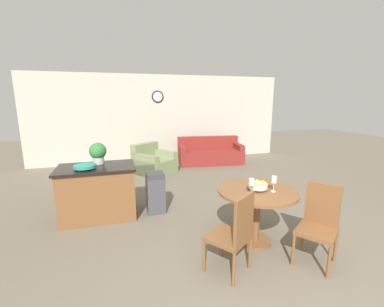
{
  "coord_description": "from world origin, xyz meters",
  "views": [
    {
      "loc": [
        -1.44,
        -1.73,
        1.95
      ],
      "look_at": [
        -0.11,
        2.75,
        0.96
      ],
      "focal_mm": 24.0,
      "sensor_mm": 36.0,
      "label": 1
    }
  ],
  "objects": [
    {
      "name": "wall_back",
      "position": [
        -0.0,
        6.43,
        1.35
      ],
      "size": [
        8.0,
        0.09,
        2.7
      ],
      "color": "beige",
      "rests_on": "ground_plane"
    },
    {
      "name": "dining_table",
      "position": [
        0.33,
        1.14,
        0.59
      ],
      "size": [
        1.06,
        1.06,
        0.76
      ],
      "color": "brown",
      "rests_on": "ground_plane"
    },
    {
      "name": "dining_chair_near_left",
      "position": [
        -0.25,
        0.63,
        0.51
      ],
      "size": [
        0.59,
        0.59,
        0.96
      ],
      "rotation": [
        0.0,
        0.0,
        6.9
      ],
      "color": "brown",
      "rests_on": "ground_plane"
    },
    {
      "name": "dining_chair_near_right",
      "position": [
        0.83,
        0.56,
        0.51
      ],
      "size": [
        0.59,
        0.59,
        0.96
      ],
      "rotation": [
        0.0,
        0.0,
        8.47
      ],
      "color": "brown",
      "rests_on": "ground_plane"
    },
    {
      "name": "fruit_bowl",
      "position": [
        0.33,
        1.14,
        0.83
      ],
      "size": [
        0.25,
        0.25,
        0.12
      ],
      "color": "silver",
      "rests_on": "dining_table"
    },
    {
      "name": "wine_glass_left",
      "position": [
        0.16,
        1.03,
        0.92
      ],
      "size": [
        0.07,
        0.07,
        0.21
      ],
      "color": "silver",
      "rests_on": "dining_table"
    },
    {
      "name": "wine_glass_right",
      "position": [
        0.5,
        1.03,
        0.92
      ],
      "size": [
        0.07,
        0.07,
        0.21
      ],
      "color": "silver",
      "rests_on": "dining_table"
    },
    {
      "name": "kitchen_island",
      "position": [
        -1.79,
        2.58,
        0.44
      ],
      "size": [
        1.22,
        0.75,
        0.88
      ],
      "color": "brown",
      "rests_on": "ground_plane"
    },
    {
      "name": "teal_bowl",
      "position": [
        -1.94,
        2.46,
        0.93
      ],
      "size": [
        0.34,
        0.34,
        0.07
      ],
      "color": "teal",
      "rests_on": "kitchen_island"
    },
    {
      "name": "potted_plant",
      "position": [
        -1.76,
        2.78,
        1.08
      ],
      "size": [
        0.28,
        0.28,
        0.36
      ],
      "color": "beige",
      "rests_on": "kitchen_island"
    },
    {
      "name": "trash_bin",
      "position": [
        -0.84,
        2.52,
        0.35
      ],
      "size": [
        0.31,
        0.31,
        0.71
      ],
      "color": "#47474C",
      "rests_on": "ground_plane"
    },
    {
      "name": "couch",
      "position": [
        1.33,
        5.61,
        0.28
      ],
      "size": [
        2.04,
        1.15,
        0.79
      ],
      "rotation": [
        0.0,
        0.0,
        -0.13
      ],
      "color": "maroon",
      "rests_on": "ground_plane"
    },
    {
      "name": "armchair",
      "position": [
        -0.53,
        4.97,
        0.27
      ],
      "size": [
        1.24,
        1.25,
        0.78
      ],
      "rotation": [
        0.0,
        0.0,
        0.66
      ],
      "color": "gray",
      "rests_on": "ground_plane"
    }
  ]
}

